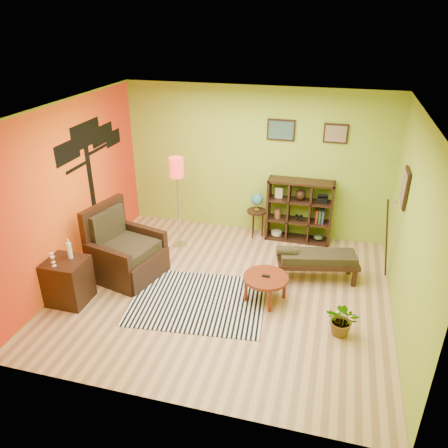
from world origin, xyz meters
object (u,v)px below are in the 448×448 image
(coffee_table, at_px, (266,280))
(globe_table, at_px, (257,204))
(floor_lamp, at_px, (177,176))
(potted_plant, at_px, (343,323))
(side_cabinet, at_px, (68,281))
(armchair, at_px, (124,254))
(bench, at_px, (315,259))
(cube_shelf, at_px, (300,211))

(coffee_table, height_order, globe_table, globe_table)
(floor_lamp, relative_size, globe_table, 1.92)
(coffee_table, relative_size, potted_plant, 1.38)
(side_cabinet, distance_m, potted_plant, 4.00)
(coffee_table, xyz_separation_m, floor_lamp, (-1.83, 1.27, 1.03))
(armchair, xyz_separation_m, bench, (3.04, 0.64, 0.02))
(side_cabinet, height_order, potted_plant, side_cabinet)
(potted_plant, bearing_deg, floor_lamp, 149.12)
(armchair, distance_m, potted_plant, 3.58)
(armchair, relative_size, cube_shelf, 1.00)
(floor_lamp, relative_size, bench, 1.27)
(globe_table, bearing_deg, coffee_table, -75.05)
(cube_shelf, relative_size, bench, 0.89)
(coffee_table, relative_size, floor_lamp, 0.39)
(globe_table, relative_size, bench, 0.66)
(armchair, distance_m, floor_lamp, 1.62)
(coffee_table, relative_size, cube_shelf, 0.56)
(side_cabinet, xyz_separation_m, potted_plant, (3.99, 0.27, -0.16))
(coffee_table, distance_m, potted_plant, 1.26)
(floor_lamp, relative_size, potted_plant, 3.51)
(cube_shelf, bearing_deg, bench, -72.86)
(coffee_table, xyz_separation_m, globe_table, (-0.54, 2.01, 0.32))
(floor_lamp, distance_m, bench, 2.74)
(cube_shelf, bearing_deg, floor_lamp, -158.92)
(side_cabinet, distance_m, floor_lamp, 2.51)
(cube_shelf, bearing_deg, armchair, -143.62)
(coffee_table, bearing_deg, globe_table, 104.95)
(coffee_table, distance_m, cube_shelf, 2.11)
(coffee_table, distance_m, side_cabinet, 2.95)
(floor_lamp, bearing_deg, armchair, -115.57)
(side_cabinet, xyz_separation_m, cube_shelf, (3.11, 2.85, 0.25))
(globe_table, distance_m, potted_plant, 3.07)
(coffee_table, bearing_deg, floor_lamp, 145.32)
(coffee_table, xyz_separation_m, bench, (0.67, 0.77, 0.03))
(armchair, height_order, potted_plant, armchair)
(coffee_table, bearing_deg, cube_shelf, 82.59)
(side_cabinet, height_order, bench, side_cabinet)
(coffee_table, distance_m, floor_lamp, 2.45)
(coffee_table, height_order, floor_lamp, floor_lamp)
(floor_lamp, xyz_separation_m, cube_shelf, (2.10, 0.81, -0.78))
(floor_lamp, height_order, potted_plant, floor_lamp)
(coffee_table, bearing_deg, side_cabinet, -164.64)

